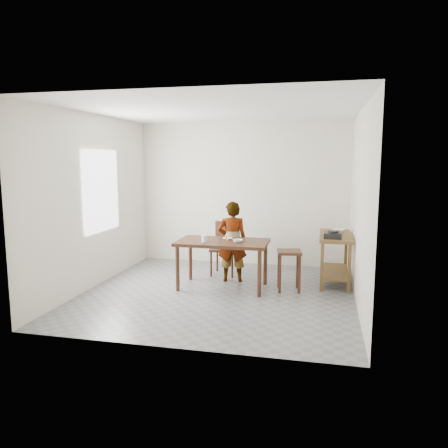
% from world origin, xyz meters
% --- Properties ---
extents(floor, '(4.00, 4.00, 0.04)m').
position_xyz_m(floor, '(0.00, 0.00, -0.02)').
color(floor, slate).
rests_on(floor, ground).
extents(ceiling, '(4.00, 4.00, 0.04)m').
position_xyz_m(ceiling, '(0.00, 0.00, 2.72)').
color(ceiling, white).
rests_on(ceiling, wall_back).
extents(wall_back, '(4.00, 0.04, 2.70)m').
position_xyz_m(wall_back, '(0.00, 2.02, 1.35)').
color(wall_back, silver).
rests_on(wall_back, ground).
extents(wall_front, '(4.00, 0.04, 2.70)m').
position_xyz_m(wall_front, '(0.00, -2.02, 1.35)').
color(wall_front, silver).
rests_on(wall_front, ground).
extents(wall_left, '(0.04, 4.00, 2.70)m').
position_xyz_m(wall_left, '(-2.02, 0.00, 1.35)').
color(wall_left, silver).
rests_on(wall_left, ground).
extents(wall_right, '(0.04, 4.00, 2.70)m').
position_xyz_m(wall_right, '(2.02, 0.00, 1.35)').
color(wall_right, silver).
rests_on(wall_right, ground).
extents(window_pane, '(0.02, 1.10, 1.30)m').
position_xyz_m(window_pane, '(-1.97, 0.20, 1.50)').
color(window_pane, white).
rests_on(window_pane, wall_left).
extents(dining_table, '(1.40, 0.80, 0.75)m').
position_xyz_m(dining_table, '(0.00, 0.30, 0.38)').
color(dining_table, '#3B2012').
rests_on(dining_table, floor).
extents(prep_counter, '(0.50, 1.20, 0.80)m').
position_xyz_m(prep_counter, '(1.72, 1.00, 0.40)').
color(prep_counter, brown).
rests_on(prep_counter, floor).
extents(child, '(0.54, 0.40, 1.33)m').
position_xyz_m(child, '(0.07, 0.71, 0.67)').
color(child, white).
rests_on(child, floor).
extents(dining_chair, '(0.46, 0.46, 0.91)m').
position_xyz_m(dining_chair, '(-0.15, 1.09, 0.46)').
color(dining_chair, '#3B2012').
rests_on(dining_chair, floor).
extents(stool, '(0.41, 0.41, 0.63)m').
position_xyz_m(stool, '(1.03, 0.38, 0.31)').
color(stool, '#3B2012').
rests_on(stool, floor).
extents(glass_tumbler, '(0.11, 0.11, 0.10)m').
position_xyz_m(glass_tumbler, '(-0.25, 0.16, 0.80)').
color(glass_tumbler, white).
rests_on(glass_tumbler, dining_table).
extents(small_bowl, '(0.19, 0.19, 0.05)m').
position_xyz_m(small_bowl, '(0.26, 0.22, 0.77)').
color(small_bowl, silver).
rests_on(small_bowl, dining_table).
extents(banana, '(0.20, 0.16, 0.06)m').
position_xyz_m(banana, '(0.06, 0.39, 0.78)').
color(banana, gold).
rests_on(banana, dining_table).
extents(serving_bowl, '(0.24, 0.24, 0.05)m').
position_xyz_m(serving_bowl, '(1.77, 1.24, 0.83)').
color(serving_bowl, silver).
rests_on(serving_bowl, prep_counter).
extents(gas_burner, '(0.29, 0.29, 0.09)m').
position_xyz_m(gas_burner, '(1.67, 0.64, 0.84)').
color(gas_burner, black).
rests_on(gas_burner, prep_counter).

